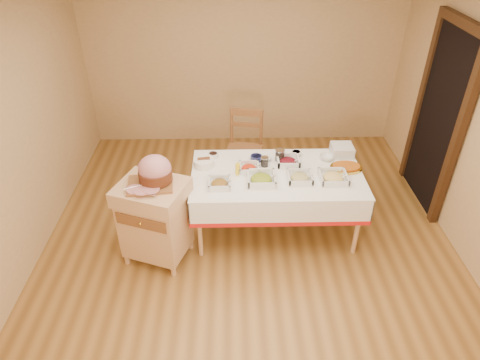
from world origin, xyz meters
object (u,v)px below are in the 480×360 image
butcher_cart (155,218)px  mustard_bottle (238,169)px  ham_on_board (154,172)px  bread_basket (204,163)px  dining_chair (245,148)px  preserve_jar_right (280,156)px  brass_platter (346,167)px  plate_stack (342,150)px  preserve_jar_left (265,162)px  dining_table (276,186)px

butcher_cart → mustard_bottle: mustard_bottle is taller
ham_on_board → bread_basket: bearing=51.8°
dining_chair → preserve_jar_right: bearing=-62.9°
dining_chair → bread_basket: (-0.47, -0.81, 0.29)m
brass_platter → bread_basket: bearing=176.4°
dining_chair → brass_platter: dining_chair is taller
brass_platter → mustard_bottle: bearing=-176.1°
butcher_cart → ham_on_board: ham_on_board is taller
preserve_jar_right → bread_basket: preserve_jar_right is taller
ham_on_board → plate_stack: 2.14m
dining_chair → bread_basket: dining_chair is taller
preserve_jar_left → preserve_jar_right: 0.21m
preserve_jar_right → plate_stack: bearing=9.3°
ham_on_board → bread_basket: (0.43, 0.55, -0.24)m
butcher_cart → dining_chair: 1.68m
bread_basket → brass_platter: bread_basket is taller
preserve_jar_left → preserve_jar_right: preserve_jar_right is taller
preserve_jar_left → plate_stack: 0.92m
mustard_bottle → brass_platter: 1.17m
bread_basket → plate_stack: bearing=7.6°
dining_chair → butcher_cart: bearing=-124.3°
dining_table → butcher_cart: bearing=-161.5°
ham_on_board → plate_stack: (1.99, 0.76, -0.22)m
preserve_jar_left → plate_stack: (0.89, 0.22, 0.01)m
bread_basket → brass_platter: 1.54m
preserve_jar_left → plate_stack: bearing=14.1°
plate_stack → brass_platter: bearing=-93.4°
preserve_jar_left → mustard_bottle: 0.34m
brass_platter → preserve_jar_right: bearing=164.9°
ham_on_board → preserve_jar_right: 1.44m
dining_chair → plate_stack: dining_chair is taller
dining_table → ham_on_board: ham_on_board is taller
dining_table → mustard_bottle: (-0.42, -0.01, 0.23)m
preserve_jar_left → plate_stack: plate_stack is taller
butcher_cart → bread_basket: bearing=50.8°
dining_chair → ham_on_board: ham_on_board is taller
mustard_bottle → plate_stack: (1.19, 0.39, -0.01)m
plate_stack → dining_table: bearing=-154.2°
butcher_cart → brass_platter: butcher_cart is taller
dining_table → bread_basket: bread_basket is taller
preserve_jar_right → butcher_cart: bearing=-152.8°
mustard_bottle → brass_platter: mustard_bottle is taller
dining_table → bread_basket: (-0.78, 0.16, 0.20)m
bread_basket → brass_platter: size_ratio=0.64×
butcher_cart → plate_stack: size_ratio=3.83×
mustard_bottle → dining_chair: bearing=83.9°
butcher_cart → ham_on_board: (0.05, 0.04, 0.52)m
butcher_cart → preserve_jar_left: (1.14, 0.57, 0.29)m
dining_chair → bread_basket: bearing=-120.3°
dining_table → preserve_jar_right: bearing=78.3°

